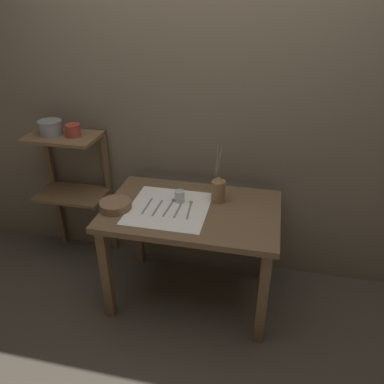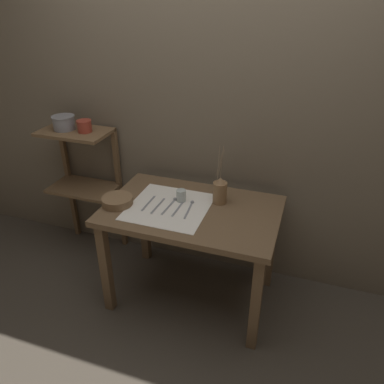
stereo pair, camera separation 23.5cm
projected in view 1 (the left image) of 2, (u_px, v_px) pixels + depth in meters
name	position (u px, v px, depth m)	size (l,w,h in m)	color
ground_plane	(192.00, 294.00, 2.77)	(12.00, 12.00, 0.00)	#473F35
stone_wall_back	(206.00, 118.00, 2.60)	(7.00, 0.06, 2.40)	#6B5E4C
wooden_table	(192.00, 222.00, 2.46)	(1.13, 0.72, 0.74)	brown
wooden_shelf_unit	(72.00, 174.00, 2.86)	(0.52, 0.32, 1.07)	brown
linen_cloth	(169.00, 208.00, 2.41)	(0.51, 0.51, 0.00)	white
pitcher_with_flowers	(218.00, 189.00, 2.46)	(0.09, 0.09, 0.40)	olive
wooden_bowl	(115.00, 205.00, 2.40)	(0.20, 0.20, 0.05)	brown
glass_tumbler_near	(180.00, 196.00, 2.47)	(0.06, 0.06, 0.08)	#B7C1BC
knife_center	(147.00, 206.00, 2.43)	(0.01, 0.20, 0.00)	gray
fork_inner	(157.00, 208.00, 2.41)	(0.02, 0.20, 0.00)	gray
spoon_inner	(171.00, 204.00, 2.45)	(0.03, 0.21, 0.02)	gray
fork_outer	(178.00, 209.00, 2.39)	(0.02, 0.20, 0.00)	gray
spoon_outer	(190.00, 206.00, 2.43)	(0.04, 0.21, 0.02)	gray
metal_pot_large	(50.00, 127.00, 2.66)	(0.17, 0.17, 0.10)	gray
metal_pot_small	(73.00, 130.00, 2.63)	(0.11, 0.11, 0.09)	#9E3828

